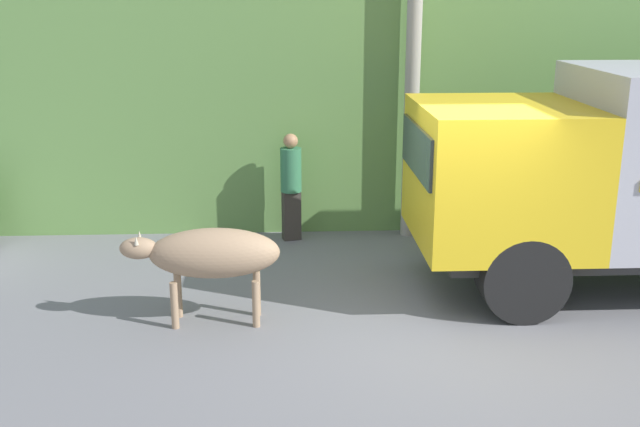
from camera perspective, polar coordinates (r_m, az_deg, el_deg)
ground_plane at (r=9.10m, az=8.90°, el=-8.56°), size 60.00×60.00×0.00m
hillside_embankment at (r=15.02m, az=4.14°, el=8.99°), size 32.00×5.82×3.78m
building_backdrop at (r=13.62m, az=-11.99°, el=6.25°), size 6.55×2.70×2.97m
brown_cow at (r=8.92m, az=-8.32°, el=-3.09°), size 1.88×0.60×1.17m
pedestrian_on_hill at (r=11.85m, az=-2.22°, el=2.42°), size 0.40×0.40×1.73m
utility_pole at (r=11.85m, az=7.23°, el=14.91°), size 0.90×0.23×6.84m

